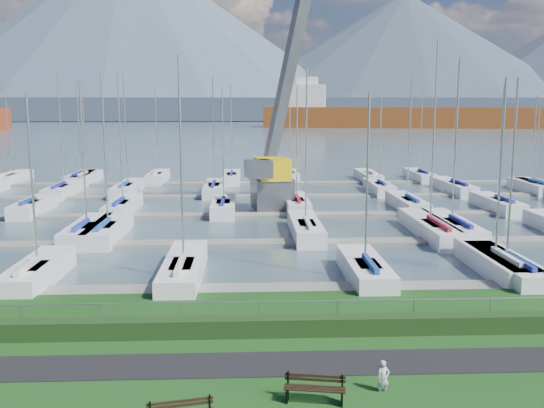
{
  "coord_description": "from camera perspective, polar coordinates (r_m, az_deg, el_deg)",
  "views": [
    {
      "loc": [
        -1.49,
        -22.21,
        8.66
      ],
      "look_at": [
        0.0,
        12.0,
        3.0
      ],
      "focal_mm": 40.0,
      "sensor_mm": 36.0,
      "label": 1
    }
  ],
  "objects": [
    {
      "name": "foothill",
      "position": [
        352.23,
        -2.28,
        8.95
      ],
      "size": [
        900.0,
        80.0,
        12.0
      ],
      "primitive_type": "cube",
      "color": "#3A4455",
      "rests_on": "water"
    },
    {
      "name": "sailboat_fleet",
      "position": [
        50.93,
        -2.1,
        5.68
      ],
      "size": [
        75.93,
        49.2,
        13.49
      ],
      "color": "silver",
      "rests_on": "water"
    },
    {
      "name": "hedge",
      "position": [
        23.39,
        1.35,
        -11.43
      ],
      "size": [
        80.0,
        0.7,
        0.7
      ],
      "primitive_type": "cube",
      "color": "#1B3513",
      "rests_on": "grass"
    },
    {
      "name": "mountains",
      "position": [
        428.62,
        -1.34,
        14.47
      ],
      "size": [
        1190.0,
        360.0,
        115.0
      ],
      "color": "#495A6B",
      "rests_on": "water"
    },
    {
      "name": "water",
      "position": [
        282.36,
        -2.21,
        7.54
      ],
      "size": [
        800.0,
        540.0,
        0.2
      ],
      "primitive_type": "cube",
      "color": "#445964"
    },
    {
      "name": "bench_right",
      "position": [
        18.6,
        4.04,
        -16.94
      ],
      "size": [
        1.85,
        0.73,
        0.85
      ],
      "rotation": [
        0.0,
        0.0,
        -0.18
      ],
      "color": "black",
      "rests_on": "grass"
    },
    {
      "name": "fence",
      "position": [
        23.48,
        1.29,
        -9.14
      ],
      "size": [
        80.0,
        0.04,
        0.04
      ],
      "primitive_type": "cylinder",
      "rotation": [
        0.0,
        1.57,
        0.0
      ],
      "color": "gray",
      "rests_on": "grass"
    },
    {
      "name": "path",
      "position": [
        21.13,
        1.83,
        -14.79
      ],
      "size": [
        160.0,
        2.0,
        0.04
      ],
      "primitive_type": "cube",
      "color": "black",
      "rests_on": "grass"
    },
    {
      "name": "crane",
      "position": [
        52.03,
        0.46,
        5.71
      ],
      "size": [
        6.56,
        13.2,
        22.35
      ],
      "rotation": [
        0.0,
        0.0,
        0.17
      ],
      "color": "#575A5F",
      "rests_on": "water"
    },
    {
      "name": "person",
      "position": [
        19.4,
        10.45,
        -15.44
      ],
      "size": [
        0.48,
        0.38,
        1.13
      ],
      "primitive_type": "imported",
      "rotation": [
        0.0,
        0.0,
        0.31
      ],
      "color": "#B2B2B9",
      "rests_on": "grass"
    },
    {
      "name": "cargo_ship_mid",
      "position": [
        240.76,
        11.35,
        7.97
      ],
      "size": [
        109.54,
        33.99,
        21.5
      ],
      "rotation": [
        0.0,
        0.0,
        -0.15
      ],
      "color": "brown",
      "rests_on": "water"
    },
    {
      "name": "docks",
      "position": [
        49.05,
        -0.71,
        -1.05
      ],
      "size": [
        90.0,
        41.6,
        0.25
      ],
      "color": "gray",
      "rests_on": "water"
    }
  ]
}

